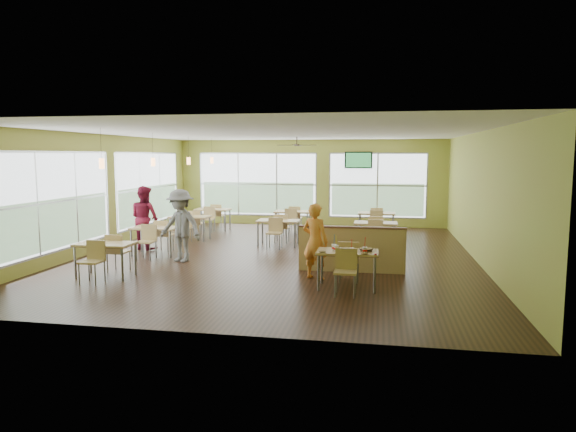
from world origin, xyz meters
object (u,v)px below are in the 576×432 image
(man_plaid, at_px, (315,241))
(food_basket, at_px, (366,250))
(half_wall_divider, at_px, (352,249))
(main_table, at_px, (347,257))

(man_plaid, height_order, food_basket, man_plaid)
(half_wall_divider, relative_size, man_plaid, 1.48)
(main_table, relative_size, half_wall_divider, 0.63)
(main_table, bearing_deg, food_basket, 2.96)
(half_wall_divider, bearing_deg, man_plaid, -132.41)
(food_basket, bearing_deg, main_table, -177.04)
(food_basket, bearing_deg, half_wall_divider, 104.13)
(half_wall_divider, bearing_deg, food_basket, -75.87)
(man_plaid, bearing_deg, half_wall_divider, -108.76)
(half_wall_divider, xyz_separation_m, man_plaid, (-0.73, -0.80, 0.29))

